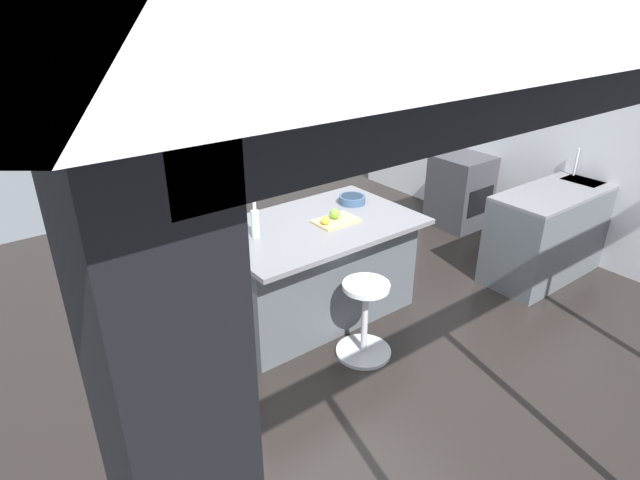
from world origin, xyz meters
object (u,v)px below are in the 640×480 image
object	(u,v)px
kitchen_island	(313,268)
stool_by_window	(365,321)
fruit_bowl	(352,199)
apple_yellow	(325,220)
water_bottle	(255,223)
oven_range	(460,191)
apple_green	(335,214)
cutting_board	(336,221)

from	to	relation	value
kitchen_island	stool_by_window	world-z (taller)	kitchen_island
kitchen_island	fruit_bowl	size ratio (longest dim) A/B	7.06
apple_yellow	water_bottle	bearing A→B (deg)	-17.08
oven_range	water_bottle	size ratio (longest dim) A/B	2.77
oven_range	stool_by_window	distance (m)	2.92
apple_green	fruit_bowl	distance (m)	0.44
kitchen_island	oven_range	bearing A→B (deg)	-168.79
apple_green	water_bottle	bearing A→B (deg)	-10.24
apple_yellow	apple_green	xyz separation A→B (m)	(-0.14, -0.05, 0.01)
cutting_board	water_bottle	distance (m)	0.70
water_bottle	kitchen_island	bearing A→B (deg)	177.46
oven_range	stool_by_window	bearing A→B (deg)	24.98
stool_by_window	fruit_bowl	distance (m)	1.19
water_bottle	fruit_bowl	xyz separation A→B (m)	(-1.06, -0.10, -0.08)
cutting_board	kitchen_island	bearing A→B (deg)	-40.63
kitchen_island	fruit_bowl	xyz separation A→B (m)	(-0.53, -0.12, 0.48)
apple_green	kitchen_island	bearing A→B (deg)	-33.35
stool_by_window	apple_yellow	bearing A→B (deg)	-95.39
kitchen_island	apple_green	world-z (taller)	apple_green
water_bottle	apple_yellow	bearing A→B (deg)	162.92
apple_green	fruit_bowl	xyz separation A→B (m)	(-0.38, -0.22, -0.02)
oven_range	kitchen_island	bearing A→B (deg)	11.21
stool_by_window	apple_yellow	xyz separation A→B (m)	(-0.05, -0.57, 0.64)
oven_range	stool_by_window	world-z (taller)	oven_range
stool_by_window	water_bottle	distance (m)	1.14
kitchen_island	apple_green	xyz separation A→B (m)	(-0.15, 0.10, 0.50)
stool_by_window	water_bottle	bearing A→B (deg)	-56.16
apple_yellow	oven_range	bearing A→B (deg)	-165.66
oven_range	fruit_bowl	size ratio (longest dim) A/B	3.63
kitchen_island	cutting_board	size ratio (longest dim) A/B	4.68
oven_range	cutting_board	distance (m)	2.59
oven_range	apple_yellow	distance (m)	2.72
apple_yellow	fruit_bowl	bearing A→B (deg)	-152.53
cutting_board	apple_green	size ratio (longest dim) A/B	4.16
oven_range	apple_yellow	size ratio (longest dim) A/B	12.19
stool_by_window	fruit_bowl	size ratio (longest dim) A/B	2.67
stool_by_window	apple_green	xyz separation A→B (m)	(-0.19, -0.62, 0.65)
kitchen_island	fruit_bowl	bearing A→B (deg)	-167.12
oven_range	water_bottle	xyz separation A→B (m)	(3.14, 0.49, 0.58)
oven_range	kitchen_island	size ratio (longest dim) A/B	0.51
kitchen_island	water_bottle	xyz separation A→B (m)	(0.53, -0.02, 0.56)
oven_range	fruit_bowl	distance (m)	2.17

